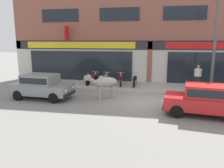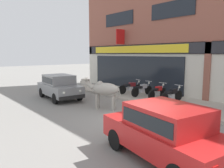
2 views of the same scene
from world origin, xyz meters
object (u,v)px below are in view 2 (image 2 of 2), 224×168
(cow, at_px, (104,89))
(motorcycle_2, at_px, (157,92))
(car_2, at_px, (59,86))
(motorcycle_1, at_px, (142,90))
(motorcycle_3, at_px, (172,95))
(car_0, at_px, (165,130))
(motorcycle_0, at_px, (130,87))

(cow, distance_m, motorcycle_2, 3.65)
(car_2, xyz_separation_m, motorcycle_2, (4.19, 4.11, -0.29))
(motorcycle_1, distance_m, motorcycle_2, 1.16)
(motorcycle_1, relative_size, motorcycle_3, 1.00)
(cow, height_order, car_0, cow)
(motorcycle_1, bearing_deg, cow, -79.29)
(motorcycle_1, relative_size, motorcycle_2, 1.00)
(cow, xyz_separation_m, motorcycle_1, (-0.67, 3.53, -0.48))
(cow, bearing_deg, car_0, -21.37)
(car_2, relative_size, motorcycle_3, 2.04)
(motorcycle_1, height_order, motorcycle_3, same)
(car_0, bearing_deg, motorcycle_3, 123.37)
(motorcycle_2, distance_m, motorcycle_3, 1.08)
(car_0, height_order, car_2, same)
(cow, bearing_deg, motorcycle_0, 115.94)
(motorcycle_2, bearing_deg, cow, -97.74)
(motorcycle_0, xyz_separation_m, motorcycle_2, (2.23, -0.01, 0.00))
(motorcycle_0, height_order, motorcycle_2, same)
(car_2, bearing_deg, motorcycle_1, 53.21)
(motorcycle_0, bearing_deg, motorcycle_1, -3.20)
(motorcycle_1, bearing_deg, motorcycle_0, 176.80)
(car_0, relative_size, motorcycle_2, 2.08)
(motorcycle_0, xyz_separation_m, motorcycle_3, (3.30, -0.13, 0.00))
(car_0, xyz_separation_m, car_2, (-8.87, 1.49, 0.00))
(car_2, bearing_deg, motorcycle_2, 44.47)
(cow, xyz_separation_m, motorcycle_2, (0.49, 3.58, -0.48))
(car_2, xyz_separation_m, motorcycle_1, (3.04, 4.06, -0.29))
(cow, relative_size, motorcycle_3, 1.06)
(cow, xyz_separation_m, car_0, (5.16, -2.02, -0.19))
(car_2, xyz_separation_m, motorcycle_3, (5.26, 3.99, -0.29))
(car_2, distance_m, motorcycle_2, 5.88)
(car_0, distance_m, motorcycle_2, 7.31)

